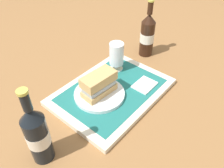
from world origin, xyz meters
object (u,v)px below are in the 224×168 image
Objects in this scene: beer_glass at (116,55)px; beer_bottle at (147,35)px; plate at (99,94)px; second_bottle at (37,134)px; sandwich at (100,83)px.

beer_bottle is (0.21, -0.01, 0.01)m from beer_glass.
second_bottle is (-0.29, -0.04, 0.08)m from plate.
beer_glass is (0.17, 0.06, 0.01)m from sandwich.
sandwich reaches higher than plate.
second_bottle is (-0.66, -0.08, 0.00)m from beer_bottle.
second_bottle reaches higher than beer_glass.
beer_glass is at bearing 18.66° from plate.
sandwich is at bearing 7.11° from second_bottle.
sandwich is 0.51× the size of second_bottle.
beer_bottle reaches higher than sandwich.
plate is 0.05m from sandwich.
sandwich is (0.00, -0.00, 0.05)m from plate.
second_bottle is at bearing -172.75° from plate.
beer_bottle reaches higher than plate.
sandwich is at bearing -160.91° from beer_glass.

